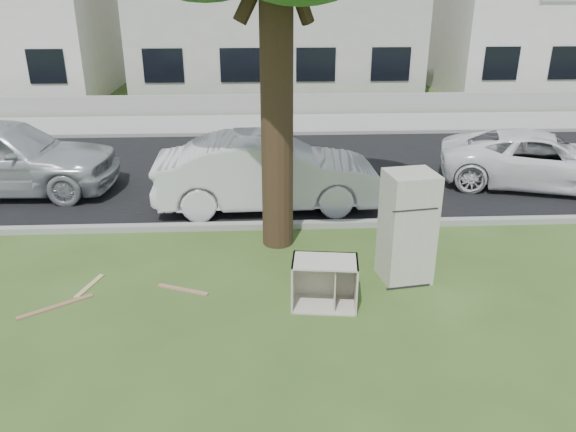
{
  "coord_description": "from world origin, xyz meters",
  "views": [
    {
      "loc": [
        -0.67,
        -7.38,
        4.34
      ],
      "look_at": [
        -0.28,
        0.6,
        1.02
      ],
      "focal_mm": 35.0,
      "sensor_mm": 36.0,
      "label": 1
    }
  ],
  "objects_px": {
    "car_center": "(268,172)",
    "car_right": "(541,160)",
    "car_left": "(2,156)",
    "cabinet": "(324,283)",
    "fridge": "(407,227)"
  },
  "relations": [
    {
      "from": "cabinet",
      "to": "fridge",
      "type": "bearing_deg",
      "value": 36.46
    },
    {
      "from": "cabinet",
      "to": "car_center",
      "type": "height_order",
      "value": "car_center"
    },
    {
      "from": "car_right",
      "to": "car_left",
      "type": "relative_size",
      "value": 0.9
    },
    {
      "from": "car_center",
      "to": "car_right",
      "type": "relative_size",
      "value": 1.03
    },
    {
      "from": "car_right",
      "to": "cabinet",
      "type": "bearing_deg",
      "value": 148.74
    },
    {
      "from": "car_right",
      "to": "car_left",
      "type": "bearing_deg",
      "value": 106.01
    },
    {
      "from": "fridge",
      "to": "car_right",
      "type": "relative_size",
      "value": 0.39
    },
    {
      "from": "car_right",
      "to": "car_left",
      "type": "height_order",
      "value": "car_left"
    },
    {
      "from": "cabinet",
      "to": "car_left",
      "type": "xyz_separation_m",
      "value": [
        -6.55,
        5.1,
        0.48
      ]
    },
    {
      "from": "car_center",
      "to": "car_left",
      "type": "distance_m",
      "value": 5.92
    },
    {
      "from": "fridge",
      "to": "car_center",
      "type": "bearing_deg",
      "value": 114.5
    },
    {
      "from": "fridge",
      "to": "car_center",
      "type": "xyz_separation_m",
      "value": [
        -2.09,
        3.17,
        -0.12
      ]
    },
    {
      "from": "car_left",
      "to": "fridge",
      "type": "bearing_deg",
      "value": -117.02
    },
    {
      "from": "fridge",
      "to": "cabinet",
      "type": "height_order",
      "value": "fridge"
    },
    {
      "from": "car_center",
      "to": "car_right",
      "type": "bearing_deg",
      "value": -82.47
    }
  ]
}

